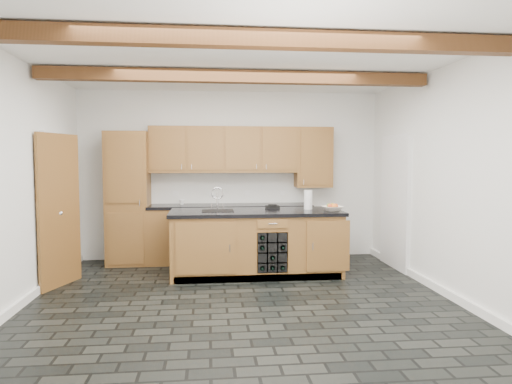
% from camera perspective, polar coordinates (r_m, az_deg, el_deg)
% --- Properties ---
extents(ground, '(5.00, 5.00, 0.00)m').
position_cam_1_polar(ground, '(5.47, -1.78, -13.59)').
color(ground, black).
rests_on(ground, ground).
extents(room_shell, '(5.01, 5.00, 5.00)m').
position_cam_1_polar(room_shell, '(5.74, -3.05, 2.71)').
color(room_shell, white).
rests_on(room_shell, ground).
extents(back_cabinetry, '(3.65, 0.62, 2.20)m').
position_cam_1_polar(back_cabinetry, '(7.47, -5.92, -1.20)').
color(back_cabinetry, brown).
rests_on(back_cabinetry, ground).
extents(island, '(2.48, 0.96, 0.93)m').
position_cam_1_polar(island, '(6.63, 0.06, -6.34)').
color(island, brown).
rests_on(island, ground).
extents(faucet, '(0.45, 0.40, 0.34)m').
position_cam_1_polar(faucet, '(6.58, -4.82, -2.04)').
color(faucet, black).
rests_on(faucet, island).
extents(kitchen_scale, '(0.21, 0.14, 0.06)m').
position_cam_1_polar(kitchen_scale, '(6.82, 2.08, -1.85)').
color(kitchen_scale, black).
rests_on(kitchen_scale, island).
extents(fruit_bowl, '(0.35, 0.35, 0.07)m').
position_cam_1_polar(fruit_bowl, '(6.60, 9.51, -2.05)').
color(fruit_bowl, white).
rests_on(fruit_bowl, island).
extents(fruit_cluster, '(0.16, 0.17, 0.07)m').
position_cam_1_polar(fruit_cluster, '(6.60, 9.51, -1.72)').
color(fruit_cluster, '#D34A1C').
rests_on(fruit_cluster, fruit_bowl).
extents(paper_towel, '(0.12, 0.12, 0.28)m').
position_cam_1_polar(paper_towel, '(6.76, 6.54, -0.98)').
color(paper_towel, white).
rests_on(paper_towel, island).
extents(mug, '(0.11, 0.11, 0.08)m').
position_cam_1_polar(mug, '(7.54, -9.26, -1.25)').
color(mug, white).
rests_on(mug, back_cabinetry).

